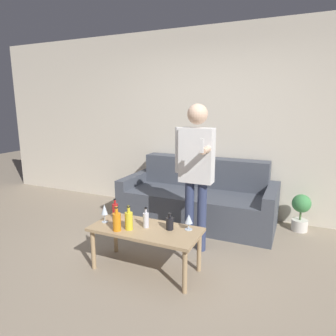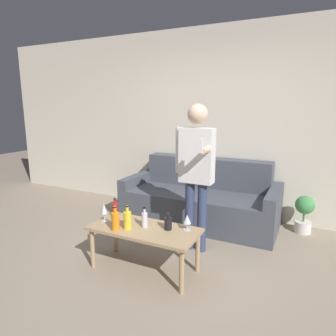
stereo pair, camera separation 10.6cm
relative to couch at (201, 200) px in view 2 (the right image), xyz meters
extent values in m
plane|color=gray|center=(0.04, -1.63, -0.31)|extent=(16.00, 16.00, 0.00)
cube|color=beige|center=(0.04, 0.45, 1.04)|extent=(8.00, 0.06, 2.70)
cube|color=#474C56|center=(0.00, -0.19, -0.09)|extent=(1.82, 0.66, 0.44)
cube|color=#474C56|center=(0.00, 0.27, 0.12)|extent=(1.82, 0.26, 0.86)
cube|color=#474C56|center=(-0.98, -0.06, -0.02)|extent=(0.14, 0.92, 0.59)
cube|color=#474C56|center=(0.98, -0.06, -0.02)|extent=(0.14, 0.92, 0.59)
cube|color=tan|center=(-0.06, -1.47, 0.12)|extent=(1.07, 0.49, 0.03)
cylinder|color=tan|center=(-0.54, -1.66, -0.10)|extent=(0.04, 0.04, 0.41)
cylinder|color=tan|center=(0.43, -1.66, -0.10)|extent=(0.04, 0.04, 0.41)
cylinder|color=tan|center=(-0.54, -1.27, -0.10)|extent=(0.04, 0.04, 0.41)
cylinder|color=tan|center=(0.43, -1.27, -0.10)|extent=(0.04, 0.04, 0.41)
cylinder|color=yellow|center=(-0.19, -1.56, 0.22)|extent=(0.08, 0.08, 0.17)
cylinder|color=yellow|center=(-0.19, -1.56, 0.34)|extent=(0.03, 0.03, 0.07)
cylinder|color=black|center=(-0.19, -1.56, 0.36)|extent=(0.03, 0.03, 0.01)
cylinder|color=orange|center=(-0.28, -1.63, 0.22)|extent=(0.08, 0.08, 0.17)
cylinder|color=orange|center=(-0.28, -1.63, 0.34)|extent=(0.03, 0.03, 0.07)
cylinder|color=black|center=(-0.28, -1.63, 0.36)|extent=(0.03, 0.03, 0.01)
cylinder|color=black|center=(0.17, -1.40, 0.19)|extent=(0.07, 0.07, 0.12)
cylinder|color=black|center=(0.17, -1.40, 0.27)|extent=(0.03, 0.03, 0.05)
cylinder|color=black|center=(0.17, -1.40, 0.29)|extent=(0.03, 0.03, 0.01)
cylinder|color=silver|center=(-0.06, -1.45, 0.21)|extent=(0.06, 0.06, 0.14)
cylinder|color=silver|center=(-0.06, -1.45, 0.31)|extent=(0.02, 0.02, 0.06)
cylinder|color=black|center=(-0.06, -1.45, 0.33)|extent=(0.03, 0.03, 0.01)
cylinder|color=#B21E1E|center=(-0.48, -1.35, 0.21)|extent=(0.06, 0.06, 0.15)
cylinder|color=#B21E1E|center=(-0.48, -1.35, 0.31)|extent=(0.02, 0.02, 0.06)
cylinder|color=black|center=(-0.48, -1.35, 0.33)|extent=(0.03, 0.03, 0.01)
cylinder|color=silver|center=(-0.51, -1.50, 0.14)|extent=(0.06, 0.06, 0.01)
cylinder|color=silver|center=(-0.51, -1.50, 0.18)|extent=(0.01, 0.01, 0.08)
cone|color=silver|center=(-0.51, -1.50, 0.27)|extent=(0.07, 0.07, 0.11)
cylinder|color=silver|center=(0.34, -1.33, 0.14)|extent=(0.07, 0.07, 0.01)
cylinder|color=silver|center=(0.34, -1.33, 0.17)|extent=(0.01, 0.01, 0.06)
cone|color=silver|center=(0.34, -1.33, 0.24)|extent=(0.08, 0.08, 0.09)
cylinder|color=navy|center=(0.17, -0.84, 0.08)|extent=(0.10, 0.10, 0.79)
cylinder|color=navy|center=(0.32, -0.84, 0.08)|extent=(0.10, 0.10, 0.79)
cube|color=white|center=(0.24, -0.84, 0.77)|extent=(0.37, 0.16, 0.59)
sphere|color=beige|center=(0.24, -0.84, 1.21)|extent=(0.22, 0.22, 0.22)
cylinder|color=white|center=(0.03, -0.84, 0.82)|extent=(0.07, 0.07, 0.50)
cylinder|color=beige|center=(0.39, -0.97, 0.86)|extent=(0.07, 0.26, 0.07)
cube|color=white|center=(0.39, -1.13, 0.92)|extent=(0.03, 0.03, 0.14)
cylinder|color=silver|center=(1.33, 0.20, -0.24)|extent=(0.20, 0.20, 0.15)
cylinder|color=#476B38|center=(1.33, 0.20, -0.09)|extent=(0.02, 0.02, 0.14)
sphere|color=#428E4C|center=(1.33, 0.20, 0.06)|extent=(0.24, 0.24, 0.24)
camera|label=1|loc=(1.25, -3.86, 1.31)|focal=32.00mm
camera|label=2|loc=(1.35, -3.81, 1.31)|focal=32.00mm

